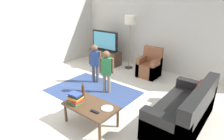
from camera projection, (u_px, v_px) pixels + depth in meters
name	position (u px, v px, depth m)	size (l,w,h in m)	color
ground	(96.00, 103.00, 4.36)	(7.80, 7.80, 0.00)	beige
wall_back	(159.00, 29.00, 6.06)	(6.00, 0.12, 2.70)	silver
wall_left	(22.00, 31.00, 5.64)	(0.12, 6.00, 2.70)	silver
area_rug	(93.00, 91.00, 4.91)	(2.20, 1.60, 0.01)	#33477A
tv_stand	(105.00, 57.00, 6.93)	(1.20, 0.44, 0.50)	#4C3828
tv	(105.00, 41.00, 6.70)	(1.10, 0.28, 0.71)	black
couch	(186.00, 112.00, 3.52)	(0.80, 1.80, 0.86)	black
armchair	(150.00, 67.00, 5.80)	(0.60, 0.60, 0.90)	brown
floor_lamp	(130.00, 23.00, 6.02)	(0.36, 0.36, 1.78)	#262626
child_near_tv	(95.00, 60.00, 5.23)	(0.34, 0.22, 1.11)	#4C4C59
child_center	(106.00, 68.00, 4.64)	(0.33, 0.23, 1.11)	gray
coffee_table	(91.00, 107.00, 3.52)	(1.00, 0.60, 0.42)	#513823
book_stack	(76.00, 98.00, 3.55)	(0.29, 0.23, 0.20)	#388C4C
bottle	(83.00, 92.00, 3.70)	(0.06, 0.06, 0.34)	#4C3319
tv_remote	(95.00, 112.00, 3.28)	(0.17, 0.05, 0.02)	black
plate	(107.00, 108.00, 3.39)	(0.22, 0.22, 0.02)	white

